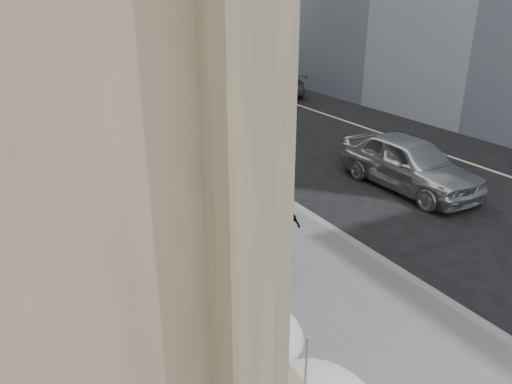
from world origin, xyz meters
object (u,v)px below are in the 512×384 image
mounted_horse_right (249,168)px  car_silver (409,163)px  mounted_horse_left (180,189)px  car_grey (278,81)px  pedestrian (283,230)px

mounted_horse_right → car_silver: mounted_horse_right is taller
mounted_horse_left → car_grey: mounted_horse_left is taller
car_silver → pedestrian: bearing=-161.6°
mounted_horse_left → car_silver: mounted_horse_left is taller
pedestrian → car_silver: pedestrian is taller
mounted_horse_right → car_silver: bearing=179.7°
mounted_horse_right → car_grey: (9.76, 14.03, -0.49)m
mounted_horse_left → mounted_horse_right: mounted_horse_right is taller
car_silver → car_grey: size_ratio=1.00×
car_silver → car_grey: 15.92m
car_silver → mounted_horse_left: bearing=172.5°
mounted_horse_left → car_silver: size_ratio=0.52×
mounted_horse_left → car_grey: 18.76m
mounted_horse_right → car_silver: size_ratio=0.53×
mounted_horse_right → pedestrian: size_ratio=1.65×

